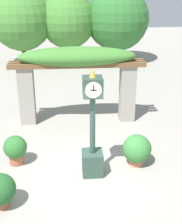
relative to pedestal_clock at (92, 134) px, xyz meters
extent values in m
plane|color=gray|center=(-0.25, -0.09, -1.23)|extent=(60.00, 60.00, 0.00)
cube|color=#2D473D|center=(0.00, 0.00, -0.89)|extent=(0.56, 0.56, 0.67)
cylinder|color=#2D473D|center=(0.00, 0.00, 0.23)|extent=(0.15, 0.15, 1.57)
cylinder|color=gold|center=(0.00, 0.00, 1.04)|extent=(0.24, 0.24, 0.04)
cube|color=#2D473D|center=(0.00, 0.00, 1.30)|extent=(0.49, 0.49, 0.49)
cylinder|color=beige|center=(0.00, -0.26, 1.30)|extent=(0.41, 0.02, 0.41)
cylinder|color=beige|center=(0.00, 0.26, 1.30)|extent=(0.41, 0.02, 0.41)
cube|color=black|center=(0.00, -0.27, 1.30)|extent=(0.14, 0.01, 0.02)
cube|color=black|center=(0.00, -0.27, 1.36)|extent=(0.02, 0.01, 0.13)
cone|color=gold|center=(0.00, 0.00, 1.66)|extent=(0.17, 0.17, 0.21)
cube|color=gray|center=(-2.12, 3.61, -0.15)|extent=(0.55, 0.55, 2.14)
cube|color=gray|center=(1.61, 3.61, -0.15)|extent=(0.55, 0.55, 2.14)
cube|color=brown|center=(-0.25, 3.33, 1.00)|extent=(4.88, 0.14, 0.17)
cube|color=brown|center=(-0.25, 3.61, 1.00)|extent=(4.88, 0.14, 0.17)
cube|color=brown|center=(-0.25, 3.88, 1.00)|extent=(4.88, 0.14, 0.17)
ellipsoid|color=#427F33|center=(-0.25, 3.61, 1.27)|extent=(4.23, 1.15, 0.70)
cylinder|color=#B26B4C|center=(1.31, 0.37, -1.12)|extent=(0.42, 0.42, 0.20)
sphere|color=#387A38|center=(1.31, 0.37, -0.71)|extent=(0.83, 0.83, 0.83)
cylinder|color=#9E563D|center=(-2.18, 0.68, -1.08)|extent=(0.40, 0.40, 0.29)
sphere|color=#2D6B2D|center=(-2.18, 0.68, -0.68)|extent=(0.68, 0.68, 0.68)
cylinder|color=#9E563D|center=(-2.26, -1.22, -1.12)|extent=(0.35, 0.35, 0.20)
sphere|color=#235B28|center=(-2.26, -1.22, -0.74)|extent=(0.75, 0.75, 0.75)
cylinder|color=brown|center=(-3.36, 12.88, -0.50)|extent=(0.28, 0.28, 1.45)
sphere|color=#427F33|center=(-3.36, 12.88, 1.56)|extent=(3.80, 3.80, 3.80)
cylinder|color=brown|center=(-0.49, 13.07, -0.49)|extent=(0.28, 0.28, 1.48)
sphere|color=#427F33|center=(-0.49, 13.07, 1.48)|extent=(3.50, 3.50, 3.50)
cylinder|color=brown|center=(2.68, 13.10, -0.55)|extent=(0.28, 0.28, 1.35)
sphere|color=#2D6B2D|center=(2.68, 13.10, 1.53)|extent=(4.01, 4.01, 4.01)
camera|label=1|loc=(-0.61, -7.35, 3.70)|focal=50.00mm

